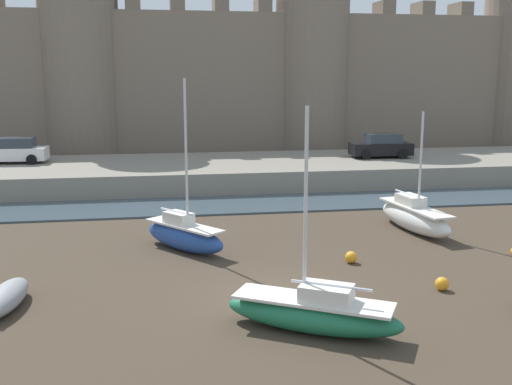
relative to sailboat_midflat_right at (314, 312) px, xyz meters
The scene contains 12 objects.
ground_plane 2.59m from the sailboat_midflat_right, 101.36° to the left, with size 160.00×160.00×0.00m, color #423528.
water_channel 16.38m from the sailboat_midflat_right, 91.75° to the left, with size 80.00×4.50×0.10m, color #3D4C56.
quay_road 23.62m from the sailboat_midflat_right, 91.21° to the left, with size 66.93×10.00×1.37m, color gray.
castle 34.41m from the sailboat_midflat_right, 90.85° to the left, with size 61.57×6.65×18.78m.
sailboat_midflat_right is the anchor object (origin of this frame).
sailboat_midflat_left 8.93m from the sailboat_midflat_right, 110.35° to the left, with size 3.51×4.04×6.77m.
rowboat_foreground_right 9.16m from the sailboat_midflat_right, 160.58° to the left, with size 1.26×3.07×0.72m.
sailboat_near_channel_right 12.08m from the sailboat_midflat_right, 53.38° to the left, with size 1.95×5.30×5.35m.
mooring_buoy_off_centre 5.49m from the sailboat_midflat_right, 25.85° to the left, with size 0.44×0.44×0.44m, color orange.
mooring_buoy_near_shore 6.38m from the sailboat_midflat_right, 62.52° to the left, with size 0.45×0.45×0.45m, color orange.
car_quay_west 28.36m from the sailboat_midflat_right, 117.47° to the left, with size 4.17×2.01×1.62m.
car_quay_centre_west 26.25m from the sailboat_midflat_right, 65.13° to the left, with size 4.17×2.01×1.62m.
Camera 1 is at (-3.55, -17.32, 6.84)m, focal length 42.00 mm.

